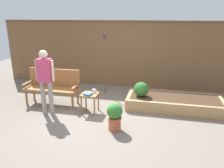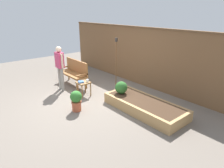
{
  "view_description": "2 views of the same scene",
  "coord_description": "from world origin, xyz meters",
  "views": [
    {
      "loc": [
        1.31,
        -4.56,
        2.32
      ],
      "look_at": [
        0.14,
        0.51,
        0.7
      ],
      "focal_mm": 35.68,
      "sensor_mm": 36.0,
      "label": 1
    },
    {
      "loc": [
        4.97,
        -2.97,
        2.69
      ],
      "look_at": [
        0.56,
        0.74,
        0.57
      ],
      "focal_mm": 32.02,
      "sensor_mm": 36.0,
      "label": 2
    }
  ],
  "objects": [
    {
      "name": "cup_on_table",
      "position": [
        -0.3,
        0.41,
        0.52
      ],
      "size": [
        0.12,
        0.09,
        0.09
      ],
      "color": "white",
      "rests_on": "side_table"
    },
    {
      "name": "garden_bench",
      "position": [
        -1.52,
        0.63,
        0.54
      ],
      "size": [
        1.44,
        0.48,
        0.94
      ],
      "color": "#936033",
      "rests_on": "ground_plane"
    },
    {
      "name": "potted_boxwood",
      "position": [
        0.41,
        -0.45,
        0.33
      ],
      "size": [
        0.33,
        0.33,
        0.6
      ],
      "color": "#B75638",
      "rests_on": "ground_plane"
    },
    {
      "name": "fence_back",
      "position": [
        0.0,
        2.6,
        1.09
      ],
      "size": [
        8.4,
        0.14,
        2.16
      ],
      "color": "brown",
      "rests_on": "ground_plane"
    },
    {
      "name": "person_by_bench",
      "position": [
        -1.35,
        -0.02,
        0.93
      ],
      "size": [
        0.47,
        0.2,
        1.56
      ],
      "color": "gray",
      "rests_on": "ground_plane"
    },
    {
      "name": "raised_planter_bed",
      "position": [
        1.66,
        1.01,
        0.15
      ],
      "size": [
        2.4,
        1.0,
        0.3
      ],
      "color": "#AD8451",
      "rests_on": "ground_plane"
    },
    {
      "name": "ground_plane",
      "position": [
        0.0,
        0.0,
        0.0
      ],
      "size": [
        14.0,
        14.0,
        0.0
      ],
      "primitive_type": "plane",
      "color": "#70665B"
    },
    {
      "name": "book_on_table",
      "position": [
        -0.39,
        0.22,
        0.5
      ],
      "size": [
        0.23,
        0.22,
        0.04
      ],
      "primitive_type": "cube",
      "rotation": [
        0.0,
        0.0,
        -0.34
      ],
      "color": "#38609E",
      "rests_on": "side_table"
    },
    {
      "name": "tiki_torch",
      "position": [
        -0.36,
        1.71,
        1.22
      ],
      "size": [
        0.1,
        0.1,
        1.79
      ],
      "color": "brown",
      "rests_on": "ground_plane"
    },
    {
      "name": "shrub_near_bench",
      "position": [
        0.82,
        0.89,
        0.49
      ],
      "size": [
        0.38,
        0.38,
        0.38
      ],
      "color": "brown",
      "rests_on": "raised_planter_bed"
    },
    {
      "name": "side_table",
      "position": [
        -0.37,
        0.3,
        0.4
      ],
      "size": [
        0.4,
        0.4,
        0.48
      ],
      "color": "olive",
      "rests_on": "ground_plane"
    }
  ]
}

